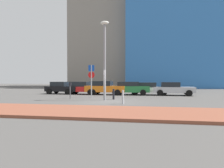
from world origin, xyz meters
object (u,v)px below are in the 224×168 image
Objects in this scene: parked_car_red at (82,88)px; traffic_bollard_mid at (123,97)px; parked_car_orange at (105,88)px; parked_car_green at (129,88)px; parking_meter at (70,88)px; parked_car_silver at (173,89)px; street_lamp at (105,53)px; traffic_bollard_near at (114,94)px; parking_sign_post at (91,77)px; parked_car_white at (148,88)px; parked_car_black at (62,88)px.

traffic_bollard_mid is at bearing -56.47° from parked_car_red.
parked_car_orange is 1.03× the size of parked_car_green.
parking_meter is 1.49× the size of traffic_bollard_mid.
parked_car_silver is 0.67× the size of street_lamp.
parked_car_green is 5.47m from traffic_bollard_near.
parked_car_silver is at bearing 30.26° from parking_sign_post.
parked_car_red is 1.04× the size of parked_car_green.
parked_car_orange is 3.20× the size of parking_meter.
parked_car_silver is at bearing 1.08° from parked_car_green.
parked_car_green is at bearing 76.01° from street_lamp.
traffic_bollard_mid is at bearing -101.76° from parked_car_white.
parked_car_black is at bearing 179.36° from parked_car_silver.
traffic_bollard_near is at bearing -135.96° from parked_car_silver.
parked_car_green is at bearing 55.29° from parking_sign_post.
parking_sign_post is (-3.12, -4.50, 1.16)m from parked_car_green.
parked_car_silver is (4.75, 0.09, -0.04)m from parked_car_green.
parked_car_silver is 9.39m from street_lamp.
street_lamp reaches higher than parked_car_green.
street_lamp reaches higher than parking_sign_post.
parked_car_silver is 4.49× the size of traffic_bollard_mid.
parked_car_red is at bearing -1.13° from parked_car_black.
parked_car_red is at bearing 122.19° from street_lamp.
traffic_bollard_near is (-0.90, -5.38, -0.32)m from parked_car_green.
street_lamp reaches higher than parked_car_black.
parked_car_black is 0.86× the size of parked_car_red.
traffic_bollard_mid is (1.16, -3.15, 0.03)m from traffic_bollard_near.
parked_car_white is at bearing 11.21° from parked_car_green.
traffic_bollard_mid is at bearing -46.54° from parked_car_black.
traffic_bollard_near is at bearing -117.54° from parked_car_white.
parking_meter is 4.53m from street_lamp.
parked_car_black is at bearing 133.46° from traffic_bollard_mid.
parking_meter is (3.17, -5.53, 0.19)m from parked_car_black.
parked_car_green is at bearing 1.87° from parked_car_orange.
parking_meter is (-6.99, -5.72, 0.19)m from parked_car_white.
parked_car_orange is at bearing -3.46° from parked_car_black.
parked_car_green is (5.51, -0.18, 0.03)m from parked_car_red.
parking_sign_post is at bearing 24.44° from parking_meter.
parked_car_white is 4.78× the size of traffic_bollard_mid.
parked_car_orange is at bearing 109.54° from traffic_bollard_mid.
parked_car_red is 10.45m from traffic_bollard_mid.
parked_car_red is at bearing 96.66° from parking_meter.
parked_car_silver is at bearing 29.24° from parking_meter.
parked_car_green is 5.60m from parking_sign_post.
parked_car_white is 1.06× the size of parked_car_silver.
parked_car_silver is (12.79, -0.14, -0.01)m from parked_car_black.
parking_meter is at bearing -112.29° from parked_car_orange.
parked_car_silver is at bearing -7.17° from parked_car_white.
traffic_bollard_near is 0.93× the size of traffic_bollard_mid.
parked_car_orange is at bearing -178.63° from parked_car_silver.
traffic_bollard_near is (4.61, -5.56, -0.30)m from parked_car_red.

